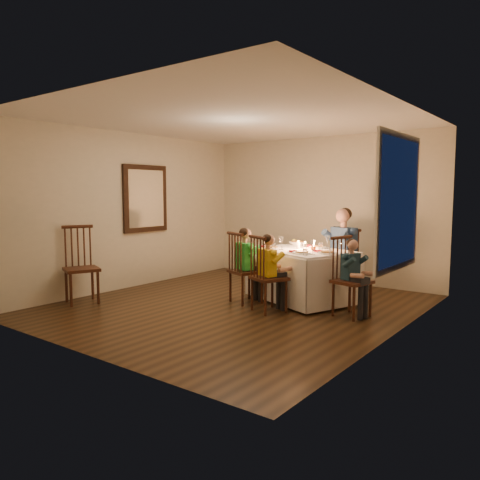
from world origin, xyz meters
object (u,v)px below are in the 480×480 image
Objects in this scene: dining_table at (302,264)px; child_yellow at (269,311)px; chair_near_left at (246,302)px; chair_extra at (83,303)px; child_green at (246,302)px; chair_near_right at (269,311)px; serving_bowl at (298,244)px; chair_adult at (341,294)px; adult at (341,294)px; chair_end at (351,316)px; child_teal at (351,316)px.

child_yellow is (-0.03, -0.84, -0.55)m from dining_table.
dining_table is 1.68× the size of chair_near_left.
chair_near_left is at bearing 1.85° from child_yellow.
chair_extra reaches higher than child_green.
chair_near_right is 2.73m from chair_extra.
chair_adult is at bearing 28.91° from serving_bowl.
child_yellow is (-0.31, -1.61, 0.00)m from adult.
chair_near_left is at bearing 110.80° from chair_end.
child_yellow reaches higher than child_teal.
chair_extra is at bearing -119.27° from dining_table.
child_green is at bearing -29.24° from chair_extra.
chair_adult is 1.36m from child_teal.
child_yellow is at bearing -40.28° from chair_extra.
child_green is 1.04× the size of child_yellow.
chair_near_left is 1.00× the size of chair_end.
adult reaches higher than chair_extra.
child_teal is (0.69, -1.17, 0.00)m from adult.
serving_bowl is (-0.30, 1.27, 0.80)m from child_yellow.
dining_table is 1.01m from chair_near_left.
serving_bowl is (-0.30, 1.27, 0.80)m from chair_near_right.
chair_adult is 1.64m from child_yellow.
chair_adult is at bearing -21.16° from chair_extra.
chair_near_left is at bearing -98.55° from chair_adult.
dining_table is 1.68× the size of chair_adult.
dining_table is at bearing -112.13° from child_green.
child_green is at bearing -113.36° from dining_table.
chair_adult is at bearing 43.70° from chair_end.
serving_bowl is at bearing -52.35° from chair_near_right.
adult reaches higher than chair_near_left.
serving_bowl is at bearing -52.35° from child_yellow.
child_yellow reaches higher than chair_near_right.
child_teal is (1.00, 0.44, 0.00)m from child_yellow.
adult is at bearing 43.70° from child_teal.
chair_extra is 1.07× the size of child_yellow.
child_yellow is at bearing 126.85° from chair_end.
child_green is (-0.87, -1.38, 0.00)m from chair_adult.
serving_bowl is (-0.61, -0.34, 0.80)m from chair_adult.
chair_near_left is 0.60m from chair_near_right.
serving_bowl is at bearing 148.04° from dining_table.
chair_adult is 4.33× the size of serving_bowl.
dining_table reaches higher than child_green.
chair_end is 0.92× the size of chair_extra.
chair_end is 0.00m from child_teal.
chair_near_right is (0.56, -0.23, 0.00)m from chair_near_left.
chair_extra is 1.03× the size of child_green.
chair_near_left is at bearing -98.55° from adult.
chair_near_left is at bearing 110.80° from child_teal.
chair_near_left is 0.00m from child_green.
chair_end is 1.36m from adult.
chair_extra is 3.96m from adult.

